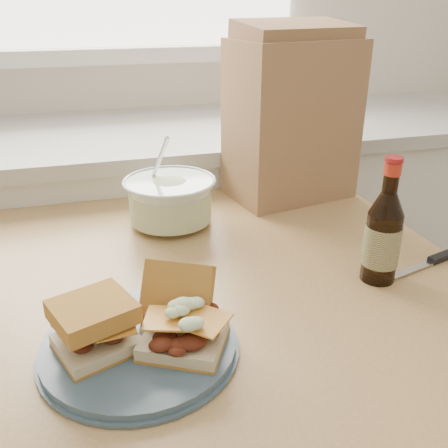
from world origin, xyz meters
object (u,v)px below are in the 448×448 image
object	(u,v)px
plate	(139,346)
coleslaw_bowl	(170,202)
paper_bag	(291,121)
dining_table	(196,327)
beer_bottle	(383,236)

from	to	relation	value
plate	coleslaw_bowl	size ratio (longest dim) A/B	1.37
paper_bag	plate	bearing A→B (deg)	-141.10
plate	paper_bag	bearing A→B (deg)	49.73
plate	paper_bag	distance (m)	0.72
dining_table	paper_bag	size ratio (longest dim) A/B	2.70
beer_bottle	coleslaw_bowl	bearing A→B (deg)	153.82
coleslaw_bowl	beer_bottle	distance (m)	0.46
dining_table	coleslaw_bowl	distance (m)	0.29
plate	paper_bag	world-z (taller)	paper_bag
dining_table	coleslaw_bowl	xyz separation A→B (m)	(-0.00, 0.23, 0.17)
coleslaw_bowl	beer_bottle	world-z (taller)	beer_bottle
beer_bottle	paper_bag	size ratio (longest dim) A/B	0.60
dining_table	coleslaw_bowl	world-z (taller)	coleslaw_bowl
plate	coleslaw_bowl	world-z (taller)	coleslaw_bowl
beer_bottle	dining_table	bearing A→B (deg)	-178.90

